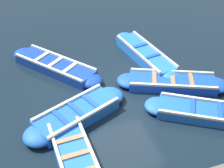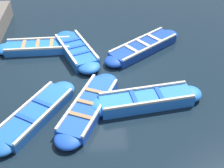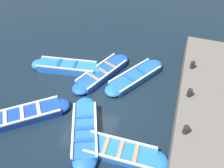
{
  "view_description": "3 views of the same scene",
  "coord_description": "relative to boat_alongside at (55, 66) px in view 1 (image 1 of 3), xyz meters",
  "views": [
    {
      "loc": [
        7.31,
        -2.81,
        6.35
      ],
      "look_at": [
        -0.41,
        -0.2,
        0.21
      ],
      "focal_mm": 50.0,
      "sensor_mm": 36.0,
      "label": 1
    },
    {
      "loc": [
        -0.21,
        9.09,
        6.68
      ],
      "look_at": [
        -0.67,
        0.95,
        0.42
      ],
      "focal_mm": 50.0,
      "sensor_mm": 36.0,
      "label": 2
    },
    {
      "loc": [
        3.08,
        -5.78,
        7.47
      ],
      "look_at": [
        0.88,
        0.95,
        0.37
      ],
      "focal_mm": 35.0,
      "sensor_mm": 36.0,
      "label": 3
    }
  ],
  "objects": [
    {
      "name": "boat_drifting",
      "position": [
        4.27,
        -0.27,
        -0.02
      ],
      "size": [
        3.47,
        0.99,
        0.36
      ],
      "color": "blue",
      "rests_on": "ground"
    },
    {
      "name": "ground_plane",
      "position": [
        2.1,
        1.76,
        -0.17
      ],
      "size": [
        120.0,
        120.0,
        0.0
      ],
      "primitive_type": "plane",
      "color": "black"
    },
    {
      "name": "boat_bow_out",
      "position": [
        2.19,
        3.51,
        -0.01
      ],
      "size": [
        2.23,
        3.72,
        0.38
      ],
      "color": "#1947B7",
      "rests_on": "ground"
    },
    {
      "name": "boat_centre",
      "position": [
        3.83,
        3.74,
        -0.02
      ],
      "size": [
        2.6,
        3.51,
        0.36
      ],
      "color": "#1E59AD",
      "rests_on": "ground"
    },
    {
      "name": "boat_broadside",
      "position": [
        0.36,
        3.32,
        0.02
      ],
      "size": [
        3.85,
        1.36,
        0.45
      ],
      "color": "blue",
      "rests_on": "ground"
    },
    {
      "name": "buoy_orange_near",
      "position": [
        -0.91,
        -0.51,
        -0.01
      ],
      "size": [
        0.32,
        0.32,
        0.32
      ],
      "primitive_type": "sphere",
      "color": "#E05119",
      "rests_on": "ground"
    },
    {
      "name": "boat_alongside",
      "position": [
        0.0,
        0.0,
        0.0
      ],
      "size": [
        3.56,
        3.03,
        0.4
      ],
      "color": "navy",
      "rests_on": "ground"
    },
    {
      "name": "boat_outer_right",
      "position": [
        2.71,
        0.13,
        0.01
      ],
      "size": [
        2.12,
        3.47,
        0.42
      ],
      "color": "#1E59AD",
      "rests_on": "ground"
    }
  ]
}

